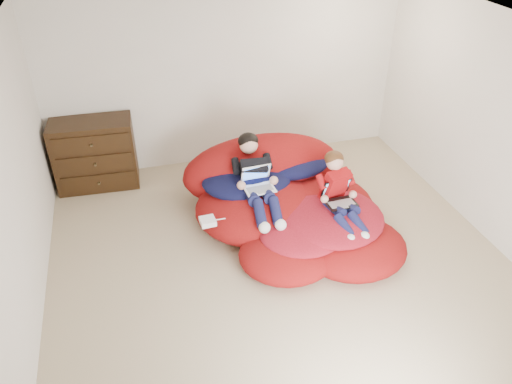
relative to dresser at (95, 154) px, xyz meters
name	(u,v)px	position (x,y,z in m)	size (l,w,h in m)	color
room_shell	(280,246)	(1.90, -2.22, -0.25)	(5.10, 5.10, 2.77)	tan
dresser	(95,154)	(0.00, 0.00, 0.00)	(1.08, 0.62, 0.95)	black
beanbag_pile	(286,201)	(2.21, -1.49, -0.20)	(2.29, 2.50, 0.93)	maroon
cream_pillow	(226,155)	(1.64, -0.76, 0.15)	(0.46, 0.29, 0.29)	white
older_boy	(256,175)	(1.85, -1.40, 0.20)	(0.36, 1.21, 0.70)	black
younger_boy	(339,190)	(2.68, -1.93, 0.16)	(0.37, 0.92, 0.71)	#B10F12
laptop_white	(258,182)	(1.85, -1.51, 0.16)	(0.36, 0.35, 0.25)	white
laptop_black	(339,196)	(2.68, -1.94, 0.09)	(0.35, 0.35, 0.24)	black
power_adapter	(208,221)	(1.18, -1.82, -0.05)	(0.17, 0.17, 0.06)	white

